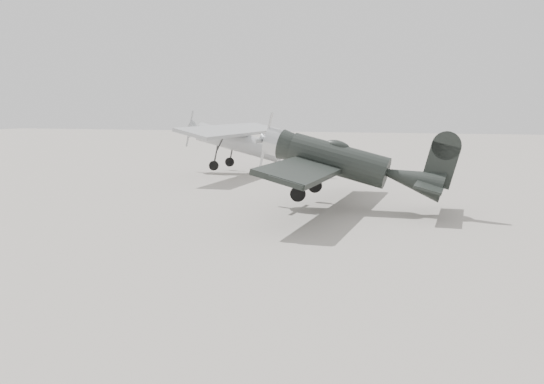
% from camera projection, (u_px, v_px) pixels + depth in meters
% --- Properties ---
extents(ground, '(160.00, 160.00, 0.00)m').
position_uv_depth(ground, '(282.00, 250.00, 15.55)').
color(ground, gray).
rests_on(ground, ground).
extents(lowwing_monoplane, '(8.00, 11.17, 3.60)m').
position_uv_depth(lowwing_monoplane, '(347.00, 163.00, 21.69)').
color(lowwing_monoplane, black).
rests_on(lowwing_monoplane, ground).
extents(highwing_monoplane, '(8.71, 12.29, 3.49)m').
position_uv_depth(highwing_monoplane, '(244.00, 139.00, 33.91)').
color(highwing_monoplane, '#ABAEB0').
rests_on(highwing_monoplane, ground).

